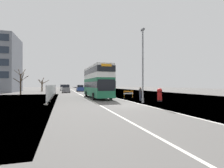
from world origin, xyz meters
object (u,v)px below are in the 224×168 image
object	(u,v)px
car_receding_mid	(80,88)
pedestrian_at_kerb	(140,94)
car_oncoming_near	(66,89)
lamppost_foreground	(143,68)
double_decker_bus	(97,81)
roadworks_barrier	(128,93)
red_pillar_postbox	(160,94)
car_receding_far	(63,88)

from	to	relation	value
car_receding_mid	pedestrian_at_kerb	size ratio (longest dim) A/B	2.50
car_oncoming_near	lamppost_foreground	bearing A→B (deg)	-74.18
lamppost_foreground	double_decker_bus	bearing A→B (deg)	113.25
roadworks_barrier	red_pillar_postbox	bearing A→B (deg)	-75.60
lamppost_foreground	red_pillar_postbox	world-z (taller)	lamppost_foreground
red_pillar_postbox	pedestrian_at_kerb	distance (m)	2.51
lamppost_foreground	red_pillar_postbox	size ratio (longest dim) A/B	5.21
roadworks_barrier	car_oncoming_near	size ratio (longest dim) A/B	0.45
red_pillar_postbox	car_receding_mid	bearing A→B (deg)	100.14
lamppost_foreground	car_receding_mid	bearing A→B (deg)	95.99
double_decker_bus	red_pillar_postbox	bearing A→B (deg)	-52.26
double_decker_bus	red_pillar_postbox	size ratio (longest dim) A/B	6.97
red_pillar_postbox	roadworks_barrier	distance (m)	6.65
double_decker_bus	lamppost_foreground	xyz separation A→B (m)	(3.76, -8.75, 1.47)
lamppost_foreground	car_oncoming_near	size ratio (longest dim) A/B	2.27
car_oncoming_near	car_receding_far	xyz separation A→B (m)	(-0.77, 15.03, -0.01)
roadworks_barrier	pedestrian_at_kerb	xyz separation A→B (m)	(-0.12, -4.67, 0.16)
double_decker_bus	roadworks_barrier	bearing A→B (deg)	-20.31
car_oncoming_near	red_pillar_postbox	bearing A→B (deg)	-69.18
lamppost_foreground	pedestrian_at_kerb	bearing A→B (deg)	71.47
lamppost_foreground	car_receding_far	bearing A→B (deg)	101.50
car_receding_far	lamppost_foreground	bearing A→B (deg)	-78.50
double_decker_bus	car_receding_mid	xyz separation A→B (m)	(-0.02, 27.32, -1.69)
lamppost_foreground	car_receding_far	world-z (taller)	lamppost_foreground
car_receding_far	pedestrian_at_kerb	world-z (taller)	car_receding_far
red_pillar_postbox	pedestrian_at_kerb	xyz separation A→B (m)	(-1.78, 1.78, -0.02)
pedestrian_at_kerb	red_pillar_postbox	bearing A→B (deg)	-45.00
car_receding_mid	pedestrian_at_kerb	xyz separation A→B (m)	(4.57, -33.71, -0.05)
car_receding_far	pedestrian_at_kerb	size ratio (longest dim) A/B	2.22
pedestrian_at_kerb	roadworks_barrier	bearing A→B (deg)	88.50
lamppost_foreground	roadworks_barrier	bearing A→B (deg)	82.60
roadworks_barrier	car_receding_mid	bearing A→B (deg)	99.18
car_receding_mid	car_receding_far	bearing A→B (deg)	123.66
pedestrian_at_kerb	car_receding_mid	bearing A→B (deg)	97.72
car_oncoming_near	car_receding_far	world-z (taller)	car_oncoming_near
double_decker_bus	car_receding_mid	distance (m)	27.37
roadworks_barrier	car_receding_far	xyz separation A→B (m)	(-9.82, 36.75, 0.25)
lamppost_foreground	car_oncoming_near	distance (m)	30.03
double_decker_bus	car_oncoming_near	xyz separation A→B (m)	(-4.38, 19.99, -1.65)
red_pillar_postbox	roadworks_barrier	xyz separation A→B (m)	(-1.65, 6.44, -0.18)
car_oncoming_near	pedestrian_at_kerb	bearing A→B (deg)	-71.30
red_pillar_postbox	car_receding_far	bearing A→B (deg)	104.88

